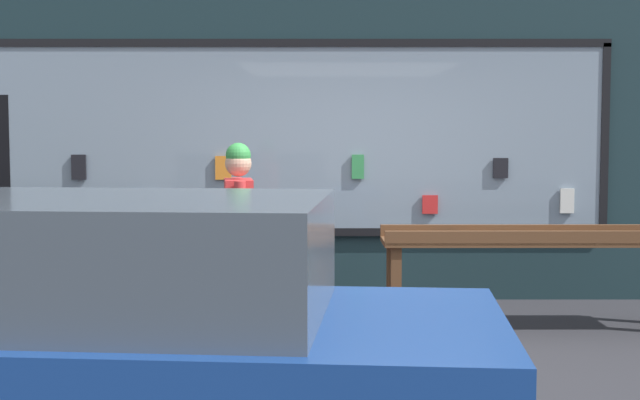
% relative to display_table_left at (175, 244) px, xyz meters
% --- Properties ---
extents(ground_plane, '(40.00, 40.00, 0.00)m').
position_rel_display_table_left_xyz_m(ground_plane, '(1.55, -0.93, -0.75)').
color(ground_plane, '#2D2D33').
extents(shopfront_facade, '(8.84, 0.29, 3.24)m').
position_rel_display_table_left_xyz_m(shopfront_facade, '(1.46, 1.46, 0.86)').
color(shopfront_facade, '#192D33').
rests_on(shopfront_facade, ground_plane).
extents(display_table_left, '(2.66, 0.62, 0.94)m').
position_rel_display_table_left_xyz_m(display_table_left, '(0.00, 0.00, 0.00)').
color(display_table_left, brown).
rests_on(display_table_left, ground_plane).
extents(display_table_right, '(2.66, 0.58, 0.89)m').
position_rel_display_table_left_xyz_m(display_table_right, '(3.11, 0.00, -0.04)').
color(display_table_right, brown).
rests_on(display_table_right, ground_plane).
extents(person_browsing, '(0.28, 0.65, 1.64)m').
position_rel_display_table_left_xyz_m(person_browsing, '(0.58, -0.57, 0.20)').
color(person_browsing, '#2D334C').
rests_on(person_browsing, ground_plane).
extents(small_dog, '(0.21, 0.62, 0.37)m').
position_rel_display_table_left_xyz_m(small_dog, '(0.17, -0.76, -0.50)').
color(small_dog, white).
rests_on(small_dog, ground_plane).
extents(parked_car, '(4.04, 2.15, 1.41)m').
position_rel_display_table_left_xyz_m(parked_car, '(0.16, -3.46, -0.01)').
color(parked_car, navy).
rests_on(parked_car, ground_plane).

